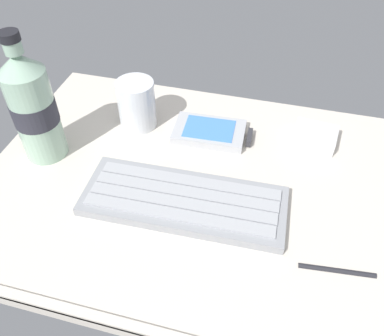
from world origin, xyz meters
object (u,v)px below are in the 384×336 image
Objects in this scene: water_bottle at (33,107)px; charger_block at (315,136)px; stylus_pen at (337,269)px; juice_cup at (137,106)px; keyboard at (184,201)px; handheld_device at (213,132)px.

water_bottle is 44.87cm from charger_block.
water_bottle is at bearing -162.05° from charger_block.
water_bottle reaches higher than stylus_pen.
juice_cup is at bearing -174.49° from charger_block.
keyboard is 1.41× the size of water_bottle.
charger_block reaches higher than keyboard.
keyboard is 20.63cm from juice_cup.
juice_cup reaches higher than handheld_device.
handheld_device is at bearing 87.89° from keyboard.
stylus_pen is at bearing -32.18° from juice_cup.
juice_cup is (-12.79, 15.88, 3.10)cm from keyboard.
stylus_pen is at bearing -14.71° from keyboard.
juice_cup is (-13.39, -0.20, 3.18)cm from handheld_device.
water_bottle is at bearing -137.99° from juice_cup.
juice_cup is 30.40cm from charger_block.
keyboard is at bearing -132.71° from charger_block.
handheld_device is 30.04cm from stylus_pen.
handheld_device is 13.76cm from juice_cup.
stylus_pen is (46.06, -10.78, -8.66)cm from water_bottle.
stylus_pen is (21.37, -5.61, -0.46)cm from keyboard.
stylus_pen is at bearing -46.23° from handheld_device.
juice_cup reaches higher than stylus_pen.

